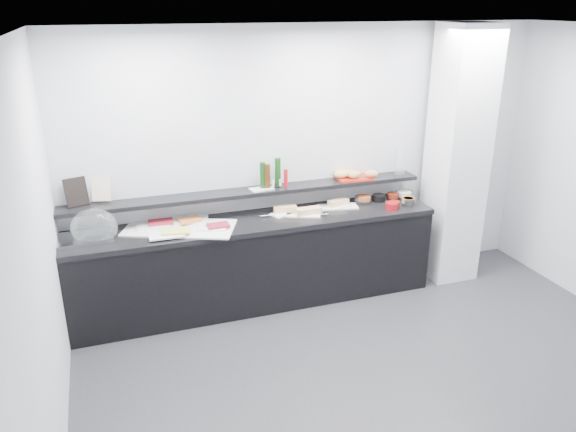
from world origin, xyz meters
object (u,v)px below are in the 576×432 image
object	(u,v)px
sandwich_plate_mid	(303,215)
carafe	(400,162)
bread_tray	(354,178)
cloche_base	(82,239)
framed_print	(76,192)
condiment_tray	(261,189)

from	to	relation	value
sandwich_plate_mid	carafe	bearing A→B (deg)	31.27
bread_tray	carafe	distance (m)	0.53
cloche_base	bread_tray	bearing A→B (deg)	0.82
framed_print	cloche_base	bearing A→B (deg)	-108.26
cloche_base	framed_print	size ratio (longest dim) A/B	1.98
cloche_base	sandwich_plate_mid	bearing A→B (deg)	-4.34
condiment_tray	framed_print	bearing A→B (deg)	168.92
bread_tray	condiment_tray	bearing A→B (deg)	-174.18
framed_print	condiment_tray	bearing A→B (deg)	-23.15
cloche_base	condiment_tray	bearing A→B (deg)	1.99
cloche_base	carafe	xyz separation A→B (m)	(3.23, 0.15, 0.38)
framed_print	carafe	distance (m)	3.24
framed_print	bread_tray	distance (m)	2.73
sandwich_plate_mid	framed_print	xyz separation A→B (m)	(-2.08, 0.29, 0.37)
bread_tray	carafe	size ratio (longest dim) A/B	1.24
cloche_base	framed_print	xyz separation A→B (m)	(-0.01, 0.25, 0.36)
cloche_base	bread_tray	world-z (taller)	bread_tray
condiment_tray	carafe	size ratio (longest dim) A/B	0.75
carafe	sandwich_plate_mid	bearing A→B (deg)	-170.84
carafe	condiment_tray	bearing A→B (deg)	179.66
framed_print	sandwich_plate_mid	bearing A→B (deg)	-27.94
cloche_base	condiment_tray	size ratio (longest dim) A/B	2.28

